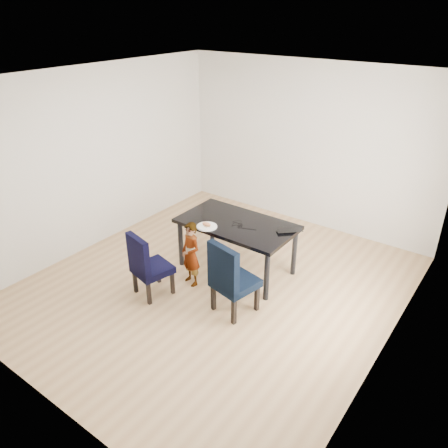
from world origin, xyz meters
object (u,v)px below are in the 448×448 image
Objects in this scene: child at (191,254)px; laptop at (289,229)px; chair_left at (152,264)px; chair_right at (235,277)px; dining_table at (237,246)px; plate at (207,227)px.

child is 2.68× the size of laptop.
chair_left is 0.98× the size of child.
chair_left is 1.84m from laptop.
child reaches higher than chair_left.
laptop is (0.16, 1.00, 0.27)m from chair_right.
dining_table is 4.71× the size of laptop.
plate is 0.82× the size of laptop.
chair_right is at bearing 6.59° from child.
dining_table is at bearing 81.47° from child.
dining_table is 0.58m from plate.
chair_right reaches higher than child.
child reaches higher than laptop.
child is 0.43m from plate.
laptop is at bearing 61.22° from chair_left.
chair_left reaches higher than laptop.
chair_left is at bearing 3.88° from laptop.
plate reaches higher than dining_table.
dining_table is 1.25m from chair_left.
laptop is (0.93, 0.57, 0.01)m from plate.
plate is at bearing 162.80° from chair_right.
child is at bearing -1.72° from laptop.
dining_table is 0.72m from child.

